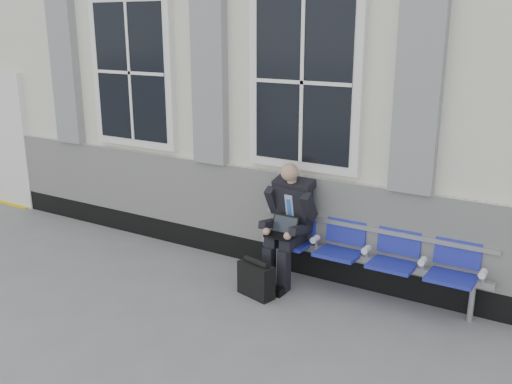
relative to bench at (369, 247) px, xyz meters
The scene contains 5 objects.
ground 1.89m from the bench, 132.94° to the right, with size 70.00×70.00×0.00m, color slate.
station_building 2.99m from the bench, 120.17° to the left, with size 14.40×4.40×4.49m.
bench is the anchor object (origin of this frame).
businessman 0.93m from the bench, behind, with size 0.56×0.75×1.40m.
briefcase 1.26m from the bench, 146.80° to the right, with size 0.45×0.27×0.43m.
Camera 1 is at (3.15, -4.18, 2.85)m, focal length 40.00 mm.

